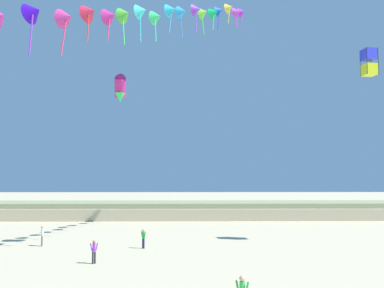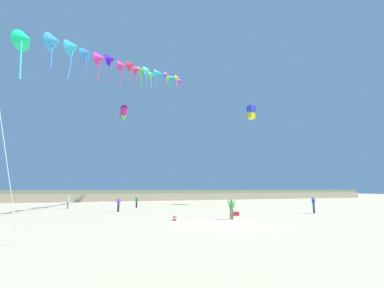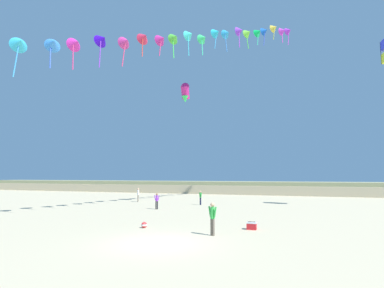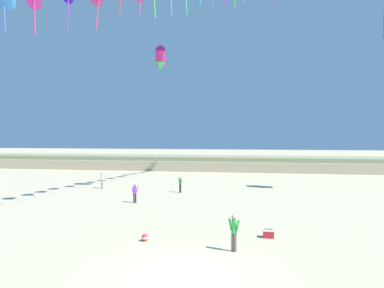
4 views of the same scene
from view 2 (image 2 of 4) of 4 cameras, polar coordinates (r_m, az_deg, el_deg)
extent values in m
plane|color=#C1B28E|center=(18.89, 7.23, -17.37)|extent=(240.00, 240.00, 0.00)
cube|color=tan|center=(58.20, -11.44, -11.43)|extent=(120.00, 8.08, 1.49)
cube|color=gray|center=(58.18, -11.40, -10.48)|extent=(120.00, 6.86, 0.85)
cylinder|color=#726656|center=(22.05, 8.60, -15.11)|extent=(0.13, 0.13, 0.88)
cylinder|color=#726656|center=(22.05, 9.01, -15.10)|extent=(0.13, 0.13, 0.88)
cylinder|color=green|center=(21.99, 8.75, -13.15)|extent=(0.23, 0.23, 0.62)
cylinder|color=green|center=(22.00, 8.21, -13.04)|extent=(0.22, 0.18, 0.59)
cylinder|color=green|center=(21.98, 9.28, -13.02)|extent=(0.22, 0.18, 0.59)
sphere|color=tan|center=(21.97, 8.72, -12.02)|extent=(0.24, 0.24, 0.24)
cylinder|color=#726656|center=(36.65, -25.92, -12.16)|extent=(0.12, 0.12, 0.84)
cylinder|color=#726656|center=(36.51, -25.84, -12.18)|extent=(0.12, 0.12, 0.84)
cylinder|color=white|center=(36.55, -25.80, -11.05)|extent=(0.22, 0.22, 0.60)
cylinder|color=white|center=(36.72, -25.89, -10.96)|extent=(0.16, 0.22, 0.57)
cylinder|color=white|center=(36.36, -25.69, -10.99)|extent=(0.16, 0.22, 0.57)
sphere|color=tan|center=(36.53, -25.75, -10.40)|extent=(0.23, 0.23, 0.23)
cylinder|color=#474C56|center=(29.91, 25.39, -12.93)|extent=(0.12, 0.12, 0.83)
cylinder|color=#474C56|center=(29.78, 25.56, -12.94)|extent=(0.12, 0.12, 0.83)
cylinder|color=blue|center=(29.80, 25.37, -11.57)|extent=(0.22, 0.22, 0.59)
cylinder|color=blue|center=(29.96, 25.16, -11.48)|extent=(0.12, 0.21, 0.56)
cylinder|color=blue|center=(29.64, 25.57, -11.48)|extent=(0.12, 0.21, 0.56)
sphere|color=#9E7051|center=(29.79, 25.31, -10.78)|extent=(0.23, 0.23, 0.23)
cylinder|color=#282D4C|center=(35.60, -12.33, -13.06)|extent=(0.11, 0.11, 0.77)
cylinder|color=#282D4C|center=(35.53, -12.15, -13.07)|extent=(0.11, 0.11, 0.77)
cylinder|color=green|center=(35.53, -12.20, -12.01)|extent=(0.20, 0.20, 0.54)
cylinder|color=green|center=(35.63, -12.43, -11.93)|extent=(0.19, 0.18, 0.52)
cylinder|color=green|center=(35.43, -11.96, -11.96)|extent=(0.19, 0.18, 0.52)
sphere|color=tan|center=(35.52, -12.18, -11.40)|extent=(0.21, 0.21, 0.21)
cylinder|color=black|center=(29.92, -15.94, -13.56)|extent=(0.11, 0.11, 0.77)
cylinder|color=black|center=(29.86, -16.18, -13.55)|extent=(0.11, 0.11, 0.77)
cylinder|color=purple|center=(29.85, -16.00, -12.30)|extent=(0.20, 0.20, 0.54)
cylinder|color=purple|center=(29.93, -15.68, -12.23)|extent=(0.20, 0.14, 0.52)
cylinder|color=purple|center=(29.78, -16.30, -12.21)|extent=(0.20, 0.14, 0.52)
sphere|color=#9E7051|center=(29.84, -15.96, -11.57)|extent=(0.21, 0.21, 0.21)
cone|color=#15DD8B|center=(16.91, -33.03, 18.82)|extent=(1.25, 1.33, 1.13)
cylinder|color=#39E5C8|center=(16.30, -33.81, 15.25)|extent=(0.18, 0.20, 1.98)
cone|color=#3194D9|center=(18.45, -28.23, 19.37)|extent=(1.16, 1.32, 1.13)
cylinder|color=#3975E5|center=(17.89, -28.82, 16.66)|extent=(0.12, 0.26, 1.63)
cone|color=#2FB4D6|center=(20.09, -24.88, 18.96)|extent=(1.25, 1.36, 1.18)
cylinder|color=#3999E5|center=(19.42, -25.42, 15.80)|extent=(0.21, 0.22, 2.14)
cone|color=#3682DA|center=(22.19, -22.18, 18.11)|extent=(1.35, 1.40, 1.20)
cylinder|color=blue|center=(21.61, -22.59, 15.75)|extent=(0.26, 0.21, 1.70)
cone|color=#DC2AA0|center=(23.44, -19.71, 17.50)|extent=(1.16, 1.32, 1.16)
cylinder|color=#E53981|center=(22.84, -20.08, 15.13)|extent=(0.19, 0.27, 1.82)
cone|color=#330AC6|center=(25.74, -17.60, 17.48)|extent=(1.26, 1.36, 1.22)
cylinder|color=#8839E5|center=(25.07, -17.93, 15.02)|extent=(0.26, 0.24, 2.12)
cone|color=#C73184|center=(27.40, -15.20, 16.42)|extent=(1.16, 1.32, 1.13)
cylinder|color=#E5396E|center=(26.77, -15.46, 14.24)|extent=(0.31, 0.11, 1.97)
cone|color=#D12848|center=(29.15, -13.37, 16.63)|extent=(1.33, 1.40, 1.21)
cylinder|color=#E54239|center=(28.60, -13.58, 14.97)|extent=(0.19, 0.26, 1.55)
cone|color=#C32888|center=(31.09, -12.12, 15.86)|extent=(1.21, 1.35, 1.17)
cylinder|color=#E5397A|center=(30.57, -12.29, 14.40)|extent=(0.20, 0.11, 1.43)
cone|color=green|center=(32.80, -11.15, 15.77)|extent=(1.29, 1.36, 1.17)
cylinder|color=#39E546|center=(32.18, -11.32, 13.99)|extent=(0.22, 0.18, 1.92)
cone|color=#3DDFD4|center=(34.90, -9.99, 15.85)|extent=(1.17, 1.33, 1.17)
cylinder|color=#39C7E5|center=(34.26, -10.14, 14.08)|extent=(0.12, 0.22, 2.05)
cone|color=#36D171|center=(36.66, -8.93, 14.92)|extent=(1.20, 1.33, 1.13)
cylinder|color=#39E5A4|center=(36.09, -9.05, 13.45)|extent=(0.18, 0.10, 1.73)
cone|color=#23BAD7|center=(38.74, -7.72, 15.43)|extent=(1.21, 1.34, 1.16)
cylinder|color=#39A0E5|center=(38.16, -7.83, 14.08)|extent=(0.23, 0.22, 1.69)
cone|color=#2998D0|center=(40.37, -6.92, 15.00)|extent=(1.22, 1.31, 1.11)
cylinder|color=#3982E5|center=(39.74, -7.02, 13.51)|extent=(0.24, 0.24, 1.99)
cone|color=purple|center=(42.39, -5.67, 15.03)|extent=(1.07, 1.29, 1.11)
cylinder|color=#B839E5|center=(41.78, -5.76, 13.66)|extent=(0.14, 0.13, 1.90)
cone|color=#76E23A|center=(44.30, -5.33, 14.53)|extent=(1.31, 1.39, 1.20)
cylinder|color=#4DE539|center=(43.70, -5.41, 13.24)|extent=(0.30, 0.22, 1.87)
cone|color=#0CC151|center=(46.34, -4.51, 14.34)|extent=(1.38, 1.43, 1.22)
cylinder|color=#39E5A4|center=(45.81, -4.58, 13.28)|extent=(0.18, 0.18, 1.55)
cone|color=blue|center=(48.41, -4.27, 14.41)|extent=(1.20, 1.34, 1.19)
cylinder|color=blue|center=(47.82, -4.33, 13.25)|extent=(0.29, 0.19, 1.83)
cone|color=yellow|center=(50.19, -3.32, 14.56)|extent=(1.30, 1.38, 1.19)
cylinder|color=yellow|center=(49.67, -3.38, 13.63)|extent=(0.21, 0.23, 1.46)
cone|color=#BE37CB|center=(52.22, -2.79, 13.89)|extent=(1.18, 1.30, 1.10)
cylinder|color=#E539CB|center=(51.68, -2.84, 12.92)|extent=(0.08, 0.25, 1.60)
cone|color=purple|center=(54.18, -2.49, 13.78)|extent=(1.25, 1.35, 1.15)
cylinder|color=#DB39E5|center=(53.58, -2.54, 12.68)|extent=(0.21, 0.10, 1.94)
cylinder|color=silver|center=(14.28, -36.44, 1.52)|extent=(1.93, 1.05, 9.66)
cube|color=yellow|center=(45.25, 13.04, 6.08)|extent=(1.16, 1.16, 0.96)
cube|color=#2D36E5|center=(45.62, 12.98, 7.67)|extent=(1.16, 1.16, 0.96)
cylinder|color=black|center=(46.13, 13.08, 6.63)|extent=(0.04, 0.04, 2.28)
cylinder|color=black|center=(45.48, 12.09, 6.83)|extent=(0.04, 0.04, 2.28)
cylinder|color=black|center=(44.74, 12.94, 7.14)|extent=(0.04, 0.04, 2.28)
cylinder|color=black|center=(45.39, 13.93, 6.93)|extent=(0.04, 0.04, 2.28)
cylinder|color=#BF2077|center=(37.63, -14.92, 6.72)|extent=(1.05, 1.54, 1.77)
sphere|color=#BF2077|center=(37.83, -14.87, 7.71)|extent=(0.97, 0.97, 0.97)
cone|color=#2DE55B|center=(37.40, -14.98, 5.48)|extent=(0.90, 0.90, 0.74)
sphere|color=black|center=(37.91, -14.86, 8.12)|extent=(0.20, 0.20, 0.20)
cube|color=red|center=(25.07, 9.66, -15.03)|extent=(0.56, 0.40, 0.36)
cube|color=white|center=(25.05, 9.65, -14.56)|extent=(0.58, 0.41, 0.06)
cylinder|color=black|center=(25.05, 9.64, -14.42)|extent=(0.45, 0.03, 0.03)
sphere|color=red|center=(21.19, -3.83, -16.11)|extent=(0.36, 0.36, 0.36)
cylinder|color=white|center=(21.19, -3.83, -16.11)|extent=(0.36, 0.36, 0.09)
camera|label=1|loc=(9.11, 49.75, 15.34)|focal=38.00mm
camera|label=3|loc=(15.07, 57.05, -2.69)|focal=28.00mm
camera|label=4|loc=(11.78, 51.43, 8.41)|focal=32.00mm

